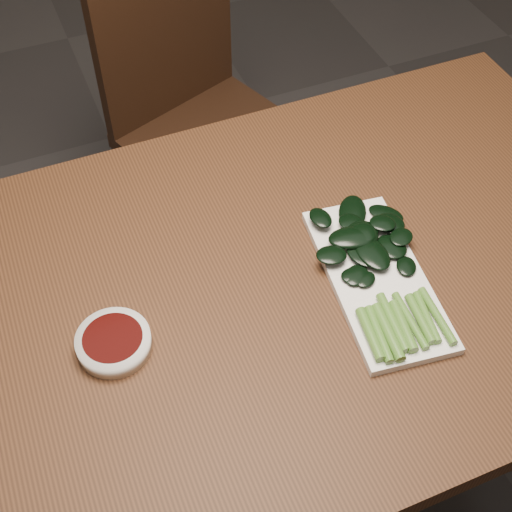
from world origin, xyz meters
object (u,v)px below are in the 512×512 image
object	(u,v)px
table	(255,312)
gai_lan	(375,265)
serving_plate	(377,278)
chair_far	(199,113)
sauce_bowl	(114,342)

from	to	relation	value
table	gai_lan	distance (m)	0.21
gai_lan	serving_plate	bearing A→B (deg)	-98.59
chair_far	gai_lan	xyz separation A→B (m)	(0.03, -0.81, 0.29)
chair_far	gai_lan	bearing A→B (deg)	-108.80
serving_plate	sauce_bowl	bearing A→B (deg)	174.90
table	gai_lan	bearing A→B (deg)	-15.61
table	sauce_bowl	distance (m)	0.25
chair_far	gai_lan	world-z (taller)	chair_far
sauce_bowl	gai_lan	distance (m)	0.42
sauce_bowl	gai_lan	xyz separation A→B (m)	(0.42, -0.02, 0.01)
serving_plate	table	bearing A→B (deg)	160.19
sauce_bowl	serving_plate	xyz separation A→B (m)	(0.42, -0.04, -0.01)
chair_far	sauce_bowl	distance (m)	0.92
table	sauce_bowl	xyz separation A→B (m)	(-0.24, -0.03, 0.09)
sauce_bowl	table	bearing A→B (deg)	6.82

